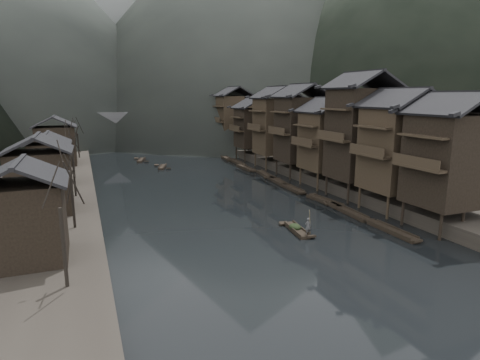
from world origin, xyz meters
TOP-DOWN VIEW (x-y plane):
  - water at (0.00, 0.00)m, footprint 300.00×300.00m
  - right_bank at (35.00, 40.00)m, footprint 40.00×200.00m
  - stilt_houses at (17.28, 19.21)m, footprint 9.00×67.60m
  - left_houses at (-20.50, 20.12)m, footprint 8.10×53.20m
  - bare_trees at (-17.00, 16.62)m, footprint 3.97×62.68m
  - moored_sampans at (11.68, 18.31)m, footprint 2.41×57.07m
  - midriver_boats at (-3.90, 42.08)m, footprint 4.98×14.83m
  - stone_bridge at (-0.00, 72.00)m, footprint 40.00×6.00m
  - hero_sampan at (2.98, -3.40)m, footprint 1.66×5.12m
  - cargo_heap at (2.95, -3.17)m, footprint 1.11×1.46m
  - boatman at (3.22, -5.15)m, footprint 0.63×0.42m
  - bamboo_pole at (3.42, -5.15)m, footprint 1.45×1.96m

SIDE VIEW (x-z plane):
  - water at x=0.00m, z-range 0.00..0.00m
  - hero_sampan at x=2.98m, z-range -0.01..0.42m
  - midriver_boats at x=-3.90m, z-range -0.02..0.42m
  - moored_sampans at x=11.68m, z-range -0.03..0.44m
  - cargo_heap at x=2.95m, z-range 0.44..1.10m
  - right_bank at x=35.00m, z-range 0.00..1.80m
  - boatman at x=3.22m, z-range 0.44..2.15m
  - bamboo_pole at x=3.42m, z-range 2.15..5.56m
  - stone_bridge at x=0.00m, z-range 0.61..9.61m
  - left_houses at x=-20.50m, z-range 1.30..10.02m
  - bare_trees at x=-17.00m, z-range 2.85..10.78m
  - stilt_houses at x=17.28m, z-range 0.87..17.32m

